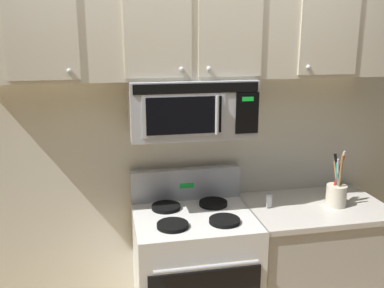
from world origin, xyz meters
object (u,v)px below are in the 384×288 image
at_px(over_range_microwave, 190,107).
at_px(salt_shaker, 269,201).
at_px(stove_range, 194,275).
at_px(utensil_crock_cream, 336,192).

distance_m(over_range_microwave, salt_shaker, 0.82).
bearing_deg(stove_range, salt_shaker, 3.35).
bearing_deg(over_range_microwave, utensil_crock_cream, -9.03).
height_order(utensil_crock_cream, salt_shaker, utensil_crock_cream).
relative_size(over_range_microwave, salt_shaker, 8.28).
distance_m(stove_range, over_range_microwave, 1.11).
height_order(stove_range, utensil_crock_cream, utensil_crock_cream).
distance_m(over_range_microwave, utensil_crock_cream, 1.13).
xyz_separation_m(utensil_crock_cream, salt_shaker, (-0.45, 0.07, -0.05)).
relative_size(stove_range, salt_shaker, 12.21).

